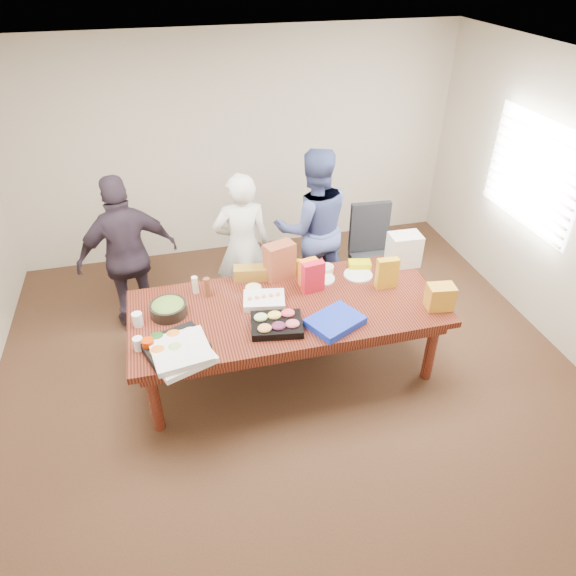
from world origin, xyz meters
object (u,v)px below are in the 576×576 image
object	(u,v)px
conference_table	(287,338)
sheet_cake	(264,300)
salad_bowl	(168,309)
office_chair	(374,259)
person_right	(313,228)
person_center	(242,247)

from	to	relation	value
conference_table	sheet_cake	xyz separation A→B (m)	(-0.19, 0.09, 0.41)
salad_bowl	sheet_cake	bearing A→B (deg)	-3.39
office_chair	sheet_cake	bearing A→B (deg)	-146.56
person_right	salad_bowl	xyz separation A→B (m)	(-1.61, -0.99, -0.08)
conference_table	salad_bowl	xyz separation A→B (m)	(-1.04, 0.14, 0.43)
salad_bowl	person_center	bearing A→B (deg)	47.67
person_center	person_right	distance (m)	0.80
person_center	salad_bowl	xyz separation A→B (m)	(-0.82, -0.90, -0.01)
person_center	sheet_cake	size ratio (longest dim) A/B	4.40
office_chair	salad_bowl	size ratio (longest dim) A/B	3.27
conference_table	salad_bowl	distance (m)	1.13
sheet_cake	conference_table	bearing A→B (deg)	-14.11
conference_table	person_right	world-z (taller)	person_right
office_chair	salad_bowl	distance (m)	2.40
person_center	person_right	bearing A→B (deg)	-172.84
sheet_cake	salad_bowl	distance (m)	0.85
office_chair	person_right	size ratio (longest dim) A/B	0.60
conference_table	person_right	distance (m)	1.37
conference_table	person_right	xyz separation A→B (m)	(0.58, 1.13, 0.51)
person_right	salad_bowl	world-z (taller)	person_right
conference_table	sheet_cake	world-z (taller)	sheet_cake
person_right	sheet_cake	distance (m)	1.30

